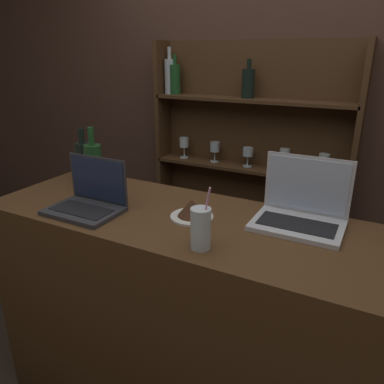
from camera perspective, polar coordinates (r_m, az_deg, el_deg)
name	(u,v)px	position (r m, az deg, el deg)	size (l,w,h in m)	color
bar_counter	(193,324)	(1.76, 0.13, -19.49)	(1.77, 0.59, 1.02)	#4C3019
back_wall	(279,103)	(2.43, 13.08, 13.09)	(7.00, 0.06, 2.70)	#4C3328
back_shelf	(247,172)	(2.49, 8.31, 3.08)	(1.28, 0.18, 1.71)	#472D19
laptop_near	(89,199)	(1.60, -15.47, -1.09)	(0.30, 0.21, 0.21)	#333338
laptop_far	(301,210)	(1.48, 16.27, -2.67)	(0.33, 0.23, 0.25)	silver
cake_plate	(192,210)	(1.47, -0.02, -2.75)	(0.17, 0.18, 0.08)	silver
water_glass	(201,228)	(1.24, 1.34, -5.56)	(0.07, 0.07, 0.22)	silver
wine_bottle_dark	(84,160)	(1.99, -16.14, 4.69)	(0.08, 0.08, 0.26)	black
wine_bottle_green	(94,166)	(1.83, -14.72, 3.84)	(0.08, 0.08, 0.30)	#1E4C23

